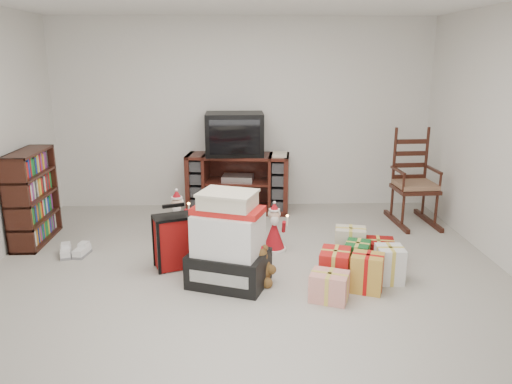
% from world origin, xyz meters
% --- Properties ---
extents(room, '(5.01, 5.01, 2.51)m').
position_xyz_m(room, '(0.00, 0.00, 1.25)').
color(room, '#B0ABA2').
rests_on(room, ground).
extents(tv_stand, '(1.38, 0.63, 0.76)m').
position_xyz_m(tv_stand, '(-0.07, 2.23, 0.38)').
color(tv_stand, '#461B14').
rests_on(tv_stand, floor).
extents(bookshelf, '(0.28, 0.84, 1.02)m').
position_xyz_m(bookshelf, '(-2.33, 1.16, 0.49)').
color(bookshelf, '#34150E').
rests_on(bookshelf, floor).
extents(rocking_chair, '(0.53, 0.83, 1.21)m').
position_xyz_m(rocking_chair, '(2.08, 1.69, 0.41)').
color(rocking_chair, '#34150E').
rests_on(rocking_chair, floor).
extents(gift_pile, '(0.80, 0.69, 0.85)m').
position_xyz_m(gift_pile, '(-0.16, 0.00, 0.37)').
color(gift_pile, black).
rests_on(gift_pile, floor).
extents(red_suitcase, '(0.46, 0.35, 0.63)m').
position_xyz_m(red_suitcase, '(-0.67, 0.39, 0.27)').
color(red_suitcase, maroon).
rests_on(red_suitcase, floor).
extents(stocking, '(0.34, 0.25, 0.67)m').
position_xyz_m(stocking, '(-0.06, 0.44, 0.34)').
color(stocking, '#0D660B').
rests_on(stocking, floor).
extents(teddy_bear, '(0.24, 0.22, 0.36)m').
position_xyz_m(teddy_bear, '(0.11, 0.01, 0.16)').
color(teddy_bear, brown).
rests_on(teddy_bear, floor).
extents(santa_figurine, '(0.26, 0.25, 0.53)m').
position_xyz_m(santa_figurine, '(0.30, 0.79, 0.21)').
color(santa_figurine, maroon).
rests_on(santa_figurine, floor).
extents(mrs_claus_figurine, '(0.28, 0.27, 0.58)m').
position_xyz_m(mrs_claus_figurine, '(-0.75, 1.14, 0.22)').
color(mrs_claus_figurine, maroon).
rests_on(mrs_claus_figurine, floor).
extents(sneaker_pair, '(0.32, 0.27, 0.09)m').
position_xyz_m(sneaker_pair, '(-1.78, 0.71, 0.04)').
color(sneaker_pair, silver).
rests_on(sneaker_pair, floor).
extents(gift_cluster, '(0.83, 1.22, 0.29)m').
position_xyz_m(gift_cluster, '(1.04, 0.11, 0.14)').
color(gift_cluster, red).
rests_on(gift_cluster, floor).
extents(crt_television, '(0.74, 0.54, 0.54)m').
position_xyz_m(crt_television, '(-0.11, 2.23, 1.03)').
color(crt_television, black).
rests_on(crt_television, tv_stand).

